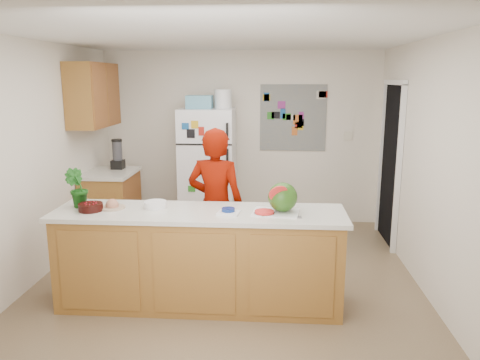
# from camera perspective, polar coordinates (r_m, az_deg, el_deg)

# --- Properties ---
(floor) EXTENTS (4.00, 4.50, 0.02)m
(floor) POSITION_cam_1_polar(r_m,az_deg,el_deg) (5.07, -1.65, -12.42)
(floor) COLOR brown
(floor) RESTS_ON ground
(wall_back) EXTENTS (4.00, 0.02, 2.50)m
(wall_back) POSITION_cam_1_polar(r_m,az_deg,el_deg) (6.91, 0.17, 5.15)
(wall_back) COLOR beige
(wall_back) RESTS_ON ground
(wall_left) EXTENTS (0.02, 4.50, 2.50)m
(wall_left) POSITION_cam_1_polar(r_m,az_deg,el_deg) (5.28, -24.01, 1.87)
(wall_left) COLOR beige
(wall_left) RESTS_ON ground
(wall_right) EXTENTS (0.02, 4.50, 2.50)m
(wall_right) POSITION_cam_1_polar(r_m,az_deg,el_deg) (4.91, 22.32, 1.30)
(wall_right) COLOR beige
(wall_right) RESTS_ON ground
(ceiling) EXTENTS (4.00, 4.50, 0.02)m
(ceiling) POSITION_cam_1_polar(r_m,az_deg,el_deg) (4.62, -1.85, 17.28)
(ceiling) COLOR white
(ceiling) RESTS_ON wall_back
(doorway) EXTENTS (0.03, 0.85, 2.04)m
(doorway) POSITION_cam_1_polar(r_m,az_deg,el_deg) (6.31, 17.93, 1.76)
(doorway) COLOR black
(doorway) RESTS_ON ground
(peninsula_base) EXTENTS (2.60, 0.62, 0.88)m
(peninsula_base) POSITION_cam_1_polar(r_m,az_deg,el_deg) (4.46, -4.93, -9.72)
(peninsula_base) COLOR brown
(peninsula_base) RESTS_ON floor
(peninsula_top) EXTENTS (2.68, 0.70, 0.04)m
(peninsula_top) POSITION_cam_1_polar(r_m,az_deg,el_deg) (4.31, -5.04, -4.04)
(peninsula_top) COLOR silver
(peninsula_top) RESTS_ON peninsula_base
(side_counter_base) EXTENTS (0.60, 0.80, 0.86)m
(side_counter_base) POSITION_cam_1_polar(r_m,az_deg,el_deg) (6.53, -15.39, -3.05)
(side_counter_base) COLOR brown
(side_counter_base) RESTS_ON floor
(side_counter_top) EXTENTS (0.64, 0.84, 0.04)m
(side_counter_top) POSITION_cam_1_polar(r_m,az_deg,el_deg) (6.43, -15.62, 0.82)
(side_counter_top) COLOR silver
(side_counter_top) RESTS_ON side_counter_base
(upper_cabinets) EXTENTS (0.35, 1.00, 0.80)m
(upper_cabinets) POSITION_cam_1_polar(r_m,az_deg,el_deg) (6.31, -17.44, 9.85)
(upper_cabinets) COLOR brown
(upper_cabinets) RESTS_ON wall_left
(refrigerator) EXTENTS (0.75, 0.70, 1.70)m
(refrigerator) POSITION_cam_1_polar(r_m,az_deg,el_deg) (6.64, -3.94, 1.35)
(refrigerator) COLOR silver
(refrigerator) RESTS_ON floor
(fridge_top_bin) EXTENTS (0.35, 0.28, 0.18)m
(fridge_top_bin) POSITION_cam_1_polar(r_m,az_deg,el_deg) (6.55, -4.94, 9.46)
(fridge_top_bin) COLOR #5999B2
(fridge_top_bin) RESTS_ON refrigerator
(photo_collage) EXTENTS (0.95, 0.01, 0.95)m
(photo_collage) POSITION_cam_1_polar(r_m,az_deg,el_deg) (6.85, 6.48, 7.53)
(photo_collage) COLOR slate
(photo_collage) RESTS_ON wall_back
(person) EXTENTS (0.65, 0.48, 1.63)m
(person) POSITION_cam_1_polar(r_m,az_deg,el_deg) (4.84, -2.96, -3.22)
(person) COLOR #660B00
(person) RESTS_ON floor
(blender_appliance) EXTENTS (0.13, 0.13, 0.38)m
(blender_appliance) POSITION_cam_1_polar(r_m,az_deg,el_deg) (6.57, -14.71, 2.97)
(blender_appliance) COLOR black
(blender_appliance) RESTS_ON side_counter_top
(cutting_board) EXTENTS (0.44, 0.35, 0.01)m
(cutting_board) POSITION_cam_1_polar(r_m,az_deg,el_deg) (4.23, 4.38, -3.96)
(cutting_board) COLOR white
(cutting_board) RESTS_ON peninsula_top
(watermelon) EXTENTS (0.26, 0.26, 0.26)m
(watermelon) POSITION_cam_1_polar(r_m,az_deg,el_deg) (4.21, 5.22, -2.09)
(watermelon) COLOR #305A15
(watermelon) RESTS_ON cutting_board
(watermelon_slice) EXTENTS (0.17, 0.17, 0.02)m
(watermelon_slice) POSITION_cam_1_polar(r_m,az_deg,el_deg) (4.18, 2.98, -3.91)
(watermelon_slice) COLOR red
(watermelon_slice) RESTS_ON cutting_board
(cherry_bowl) EXTENTS (0.23, 0.23, 0.07)m
(cherry_bowl) POSITION_cam_1_polar(r_m,az_deg,el_deg) (4.49, -17.74, -3.16)
(cherry_bowl) COLOR black
(cherry_bowl) RESTS_ON peninsula_top
(white_bowl) EXTENTS (0.24, 0.24, 0.06)m
(white_bowl) POSITION_cam_1_polar(r_m,az_deg,el_deg) (4.46, -10.28, -2.96)
(white_bowl) COLOR white
(white_bowl) RESTS_ON peninsula_top
(cobalt_bowl) EXTENTS (0.15, 0.15, 0.05)m
(cobalt_bowl) POSITION_cam_1_polar(r_m,az_deg,el_deg) (4.20, -1.44, -3.77)
(cobalt_bowl) COLOR navy
(cobalt_bowl) RESTS_ON peninsula_top
(plate) EXTENTS (0.27, 0.27, 0.02)m
(plate) POSITION_cam_1_polar(r_m,az_deg,el_deg) (4.53, -15.31, -3.25)
(plate) COLOR #C1B494
(plate) RESTS_ON peninsula_top
(paper_towel) EXTENTS (0.22, 0.20, 0.02)m
(paper_towel) POSITION_cam_1_polar(r_m,az_deg,el_deg) (4.19, -1.39, -4.03)
(paper_towel) COLOR white
(paper_towel) RESTS_ON peninsula_top
(keys) EXTENTS (0.09, 0.05, 0.01)m
(keys) POSITION_cam_1_polar(r_m,az_deg,el_deg) (4.11, 6.92, -4.52)
(keys) COLOR gray
(keys) RESTS_ON peninsula_top
(potted_plant) EXTENTS (0.21, 0.17, 0.37)m
(potted_plant) POSITION_cam_1_polar(r_m,az_deg,el_deg) (4.63, -19.28, -0.93)
(potted_plant) COLOR #1B4310
(potted_plant) RESTS_ON peninsula_top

